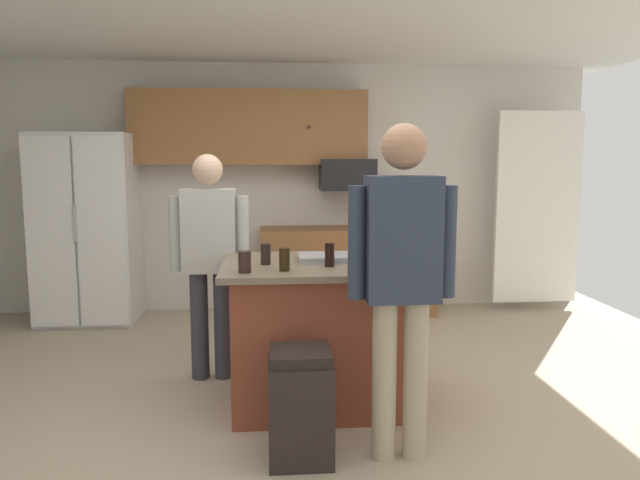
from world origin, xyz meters
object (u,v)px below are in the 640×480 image
at_px(glass_short_whisky, 330,255).
at_px(serving_tray, 332,258).
at_px(person_guest_by_door, 402,268).
at_px(glass_dark_ale, 245,262).
at_px(glass_stout_tall, 402,252).
at_px(mug_ceramic_white, 377,248).
at_px(kitchen_island, 324,332).
at_px(refrigerator, 87,228).
at_px(glass_pilsner, 284,259).
at_px(tumbler_amber, 266,254).
at_px(microwave_over_range, 347,175).
at_px(person_elder_center, 210,251).
at_px(trash_bin, 300,405).

relative_size(glass_short_whisky, serving_tray, 0.33).
height_order(person_guest_by_door, glass_dark_ale, person_guest_by_door).
bearing_deg(glass_stout_tall, serving_tray, 160.50).
bearing_deg(mug_ceramic_white, person_guest_by_door, -93.13).
relative_size(kitchen_island, serving_tray, 2.98).
bearing_deg(refrigerator, glass_pilsner, -53.43).
distance_m(kitchen_island, tumbler_amber, 0.65).
distance_m(microwave_over_range, person_guest_by_door, 3.19).
height_order(microwave_over_range, serving_tray, microwave_over_range).
height_order(person_elder_center, serving_tray, person_elder_center).
relative_size(tumbler_amber, serving_tray, 0.30).
height_order(person_elder_center, tumbler_amber, person_elder_center).
relative_size(kitchen_island, mug_ceramic_white, 10.54).
bearing_deg(refrigerator, trash_bin, -57.17).
xyz_separation_m(glass_dark_ale, tumbler_amber, (0.12, 0.27, 0.00)).
relative_size(microwave_over_range, glass_short_whisky, 3.85).
bearing_deg(person_elder_center, glass_dark_ale, -37.48).
distance_m(microwave_over_range, glass_short_whisky, 2.61).
bearing_deg(serving_tray, microwave_over_range, 80.28).
xyz_separation_m(person_elder_center, mug_ceramic_white, (1.18, -0.24, 0.05)).
bearing_deg(mug_ceramic_white, glass_stout_tall, -75.87).
xyz_separation_m(mug_ceramic_white, glass_stout_tall, (0.09, -0.38, 0.03)).
bearing_deg(glass_dark_ale, glass_stout_tall, 12.63).
xyz_separation_m(person_elder_center, glass_dark_ale, (0.29, -0.84, 0.06)).
distance_m(glass_dark_ale, glass_stout_tall, 1.01).
relative_size(person_elder_center, trash_bin, 2.69).
bearing_deg(glass_dark_ale, person_guest_by_door, -29.24).
xyz_separation_m(mug_ceramic_white, trash_bin, (-0.59, -1.04, -0.69)).
bearing_deg(person_elder_center, glass_short_whisky, -6.52).
xyz_separation_m(refrigerator, trash_bin, (1.95, -3.02, -0.63)).
height_order(person_elder_center, person_guest_by_door, person_guest_by_door).
distance_m(mug_ceramic_white, glass_stout_tall, 0.39).
xyz_separation_m(glass_dark_ale, trash_bin, (0.30, -0.45, -0.71)).
height_order(tumbler_amber, trash_bin, tumbler_amber).
bearing_deg(refrigerator, kitchen_island, -46.48).
relative_size(person_guest_by_door, serving_tray, 4.06).
bearing_deg(refrigerator, glass_short_whisky, -48.13).
distance_m(glass_dark_ale, trash_bin, 0.89).
bearing_deg(tumbler_amber, glass_dark_ale, -114.34).
xyz_separation_m(refrigerator, serving_tray, (2.20, -2.20, 0.04)).
xyz_separation_m(refrigerator, glass_stout_tall, (2.63, -2.35, 0.09)).
bearing_deg(glass_stout_tall, kitchen_island, 168.91).
height_order(glass_stout_tall, trash_bin, glass_stout_tall).
distance_m(microwave_over_range, tumbler_amber, 2.60).
height_order(glass_dark_ale, trash_bin, glass_dark_ale).
bearing_deg(glass_stout_tall, trash_bin, -135.77).
xyz_separation_m(person_guest_by_door, trash_bin, (-0.53, 0.02, -0.74)).
relative_size(glass_pilsner, trash_bin, 0.23).
xyz_separation_m(kitchen_island, glass_dark_ale, (-0.50, -0.32, 0.53)).
bearing_deg(person_elder_center, serving_tray, 4.77).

